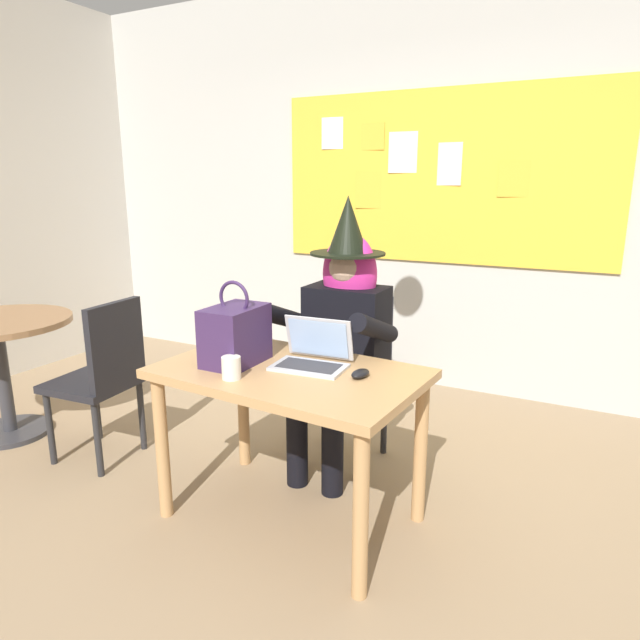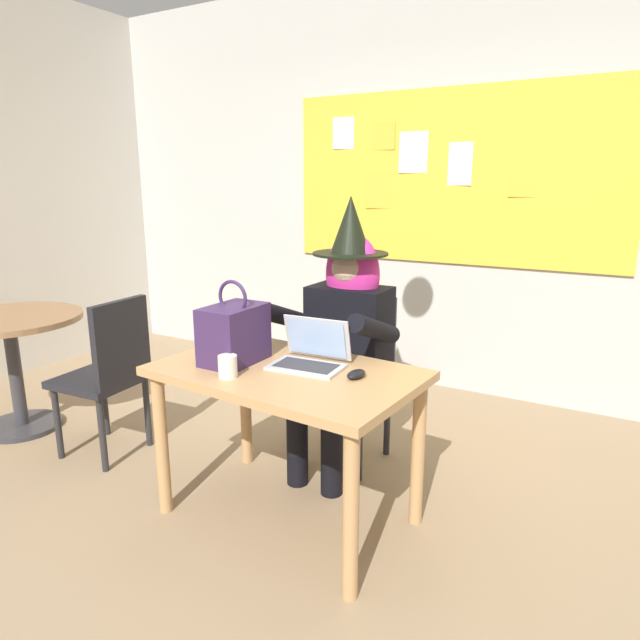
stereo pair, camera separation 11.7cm
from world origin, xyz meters
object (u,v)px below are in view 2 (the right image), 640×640
at_px(chair_spare_by_window, 109,369).
at_px(person_costumed, 344,323).
at_px(desk_main, 287,392).
at_px(computer_mouse, 356,374).
at_px(chair_at_desk, 354,368).
at_px(side_table_round, 12,346).
at_px(coffee_mug, 228,366).
at_px(laptop, 310,355).
at_px(handbag, 234,333).

bearing_deg(chair_spare_by_window, person_costumed, -158.21).
bearing_deg(desk_main, computer_mouse, 8.45).
xyz_separation_m(desk_main, chair_at_desk, (-0.02, 0.71, -0.10)).
bearing_deg(person_costumed, side_table_round, -72.78).
bearing_deg(coffee_mug, chair_spare_by_window, 167.23).
xyz_separation_m(laptop, side_table_round, (-2.06, -0.13, -0.23)).
relative_size(desk_main, computer_mouse, 11.43).
bearing_deg(chair_at_desk, side_table_round, -67.53).
xyz_separation_m(person_costumed, handbag, (-0.24, -0.62, 0.06)).
bearing_deg(handbag, person_costumed, 69.14).
xyz_separation_m(computer_mouse, chair_spare_by_window, (-1.51, -0.02, -0.23)).
distance_m(laptop, side_table_round, 2.07).
xyz_separation_m(computer_mouse, coffee_mug, (-0.47, -0.26, 0.03)).
xyz_separation_m(desk_main, person_costumed, (-0.02, 0.59, 0.18)).
bearing_deg(chair_at_desk, person_costumed, 0.76).
bearing_deg(chair_spare_by_window, laptop, 179.18).
bearing_deg(side_table_round, desk_main, 0.92).
xyz_separation_m(laptop, computer_mouse, (0.25, -0.05, -0.03)).
relative_size(computer_mouse, handbag, 0.28).
height_order(computer_mouse, side_table_round, computer_mouse).
bearing_deg(chair_at_desk, laptop, 9.53).
bearing_deg(side_table_round, handbag, 0.01).
height_order(person_costumed, laptop, person_costumed).
bearing_deg(coffee_mug, chair_at_desk, 81.68).
relative_size(handbag, side_table_round, 0.45).
relative_size(laptop, computer_mouse, 3.22).
bearing_deg(laptop, handbag, -162.85).
bearing_deg(side_table_round, coffee_mug, -5.55).
bearing_deg(laptop, desk_main, -128.44).
bearing_deg(side_table_round, laptop, 3.51).
distance_m(chair_at_desk, coffee_mug, 0.97).
relative_size(handbag, chair_spare_by_window, 0.41).
bearing_deg(side_table_round, chair_at_desk, 20.65).
relative_size(coffee_mug, chair_spare_by_window, 0.10).
distance_m(person_costumed, computer_mouse, 0.64).
relative_size(person_costumed, side_table_round, 1.72).
height_order(laptop, computer_mouse, laptop).
bearing_deg(person_costumed, chair_spare_by_window, -64.47).
bearing_deg(desk_main, handbag, -172.98).
relative_size(side_table_round, chair_spare_by_window, 0.93).
distance_m(laptop, computer_mouse, 0.26).
bearing_deg(computer_mouse, chair_at_desk, 126.06).
height_order(chair_at_desk, computer_mouse, chair_at_desk).
bearing_deg(laptop, computer_mouse, -14.73).
distance_m(chair_at_desk, person_costumed, 0.31).
bearing_deg(computer_mouse, chair_spare_by_window, -169.92).
bearing_deg(desk_main, side_table_round, -179.08).
height_order(desk_main, coffee_mug, coffee_mug).
relative_size(chair_at_desk, handbag, 2.42).
bearing_deg(handbag, computer_mouse, 7.81).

